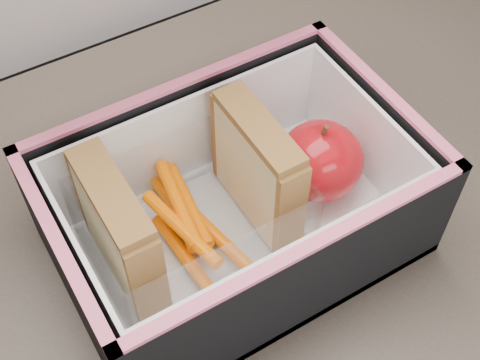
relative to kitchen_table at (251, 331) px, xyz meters
The scene contains 8 objects.
kitchen_table is the anchor object (origin of this frame).
lunch_bag 0.16m from the kitchen_table, 79.93° to the left, with size 0.27×0.26×0.26m.
plastic_tub 0.15m from the kitchen_table, 114.92° to the left, with size 0.16×0.11×0.07m, color white, non-canonical shape.
sandwich_left 0.18m from the kitchen_table, 148.15° to the left, with size 0.03×0.09×0.10m.
sandwich_right 0.17m from the kitchen_table, 55.77° to the left, with size 0.03×0.09×0.10m.
carrot_sticks 0.14m from the kitchen_table, 113.63° to the left, with size 0.05×0.13×0.03m.
paper_napkin 0.15m from the kitchen_table, 26.37° to the left, with size 0.08×0.08×0.01m, color white.
red_apple 0.17m from the kitchen_table, 24.46° to the left, with size 0.09×0.09×0.07m.
Camera 1 is at (-0.14, -0.22, 1.22)m, focal length 50.00 mm.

